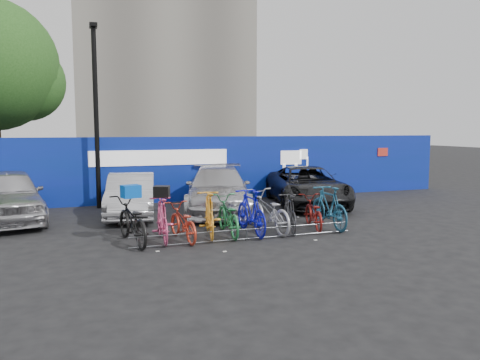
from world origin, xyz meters
name	(u,v)px	position (x,y,z in m)	size (l,w,h in m)	color
ground	(239,235)	(0.00, 0.00, 0.00)	(100.00, 100.00, 0.00)	black
hoarding	(187,169)	(0.01, 6.00, 1.20)	(22.00, 0.18, 2.40)	navy
lamppost	(96,111)	(-3.20, 5.40, 3.27)	(0.25, 0.50, 6.11)	black
bike_rack	(247,234)	(0.00, -0.60, 0.16)	(5.60, 0.03, 0.30)	#595B60
car_0	(7,196)	(-5.78, 3.79, 0.77)	(1.83, 4.54, 1.55)	#AFAEB3
car_1	(131,195)	(-2.30, 3.54, 0.65)	(1.38, 3.96, 1.30)	#B4B4B9
car_2	(218,189)	(0.47, 3.50, 0.72)	(2.02, 4.98, 1.44)	#B6B6BB
car_3	(307,186)	(3.76, 3.63, 0.68)	(2.27, 4.92, 1.37)	black
bike_0	(132,221)	(-2.66, -0.01, 0.55)	(0.73, 2.09, 1.10)	black
bike_1	(162,219)	(-1.94, 0.02, 0.54)	(0.51, 1.79, 1.08)	#E1487D
bike_2	(182,222)	(-1.47, -0.08, 0.45)	(0.60, 1.72, 0.90)	red
bike_3	(209,214)	(-0.74, 0.12, 0.57)	(0.54, 1.91, 1.15)	#FCA62A
bike_4	(228,216)	(-0.26, 0.12, 0.50)	(0.67, 1.91, 1.00)	#21733D
bike_5	(251,212)	(0.33, 0.01, 0.58)	(0.55, 1.94, 1.17)	#0F11C2
bike_6	(269,211)	(0.88, 0.15, 0.54)	(0.72, 2.07, 1.09)	#9EA0A5
bike_7	(290,213)	(1.41, -0.01, 0.50)	(0.47, 1.66, 1.00)	#29292C
bike_8	(313,212)	(2.16, 0.11, 0.45)	(0.60, 1.71, 0.90)	maroon
bike_9	(329,207)	(2.59, 0.03, 0.58)	(0.55, 1.93, 1.16)	#1E597C
cargo_crate	(131,191)	(-2.66, -0.01, 1.25)	(0.41, 0.31, 0.29)	blue
cargo_topcase	(162,191)	(-1.94, 0.02, 1.21)	(0.36, 0.32, 0.26)	black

